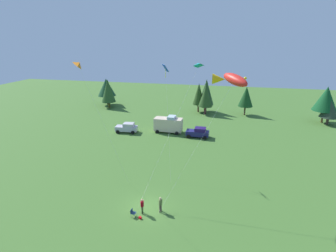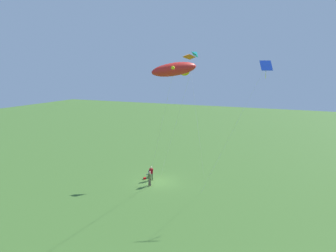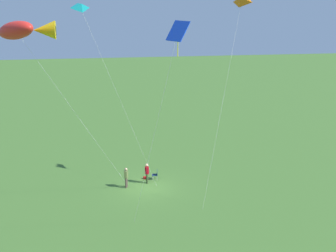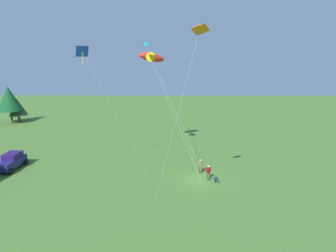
# 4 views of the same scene
# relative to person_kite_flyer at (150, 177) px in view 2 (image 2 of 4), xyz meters

# --- Properties ---
(ground_plane) EXTENTS (160.00, 160.00, 0.00)m
(ground_plane) POSITION_rel_person_kite_flyer_xyz_m (-1.69, 0.27, -1.02)
(ground_plane) COLOR #3F692A
(person_kite_flyer) EXTENTS (0.44, 0.58, 1.74)m
(person_kite_flyer) POSITION_rel_person_kite_flyer_xyz_m (0.00, 0.00, 0.00)
(person_kite_flyer) COLOR #4F3D37
(person_kite_flyer) RESTS_ON ground
(folding_chair) EXTENTS (0.53, 0.53, 0.82)m
(folding_chair) POSITION_rel_person_kite_flyer_xyz_m (-2.63, -1.37, -0.53)
(folding_chair) COLOR #162D4B
(folding_chair) RESTS_ON ground
(person_spectator) EXTENTS (0.36, 0.52, 1.74)m
(person_spectator) POSITION_rel_person_kite_flyer_xyz_m (-1.80, -0.68, 0.00)
(person_spectator) COLOR #354526
(person_spectator) RESTS_ON ground
(backpack_on_grass) EXTENTS (0.39, 0.36, 0.22)m
(backpack_on_grass) POSITION_rel_person_kite_flyer_xyz_m (-1.75, -1.59, -0.91)
(backpack_on_grass) COLOR #BC080E
(backpack_on_grass) RESTS_ON ground
(kite_large_fish) EXTENTS (8.68, 8.21, 14.22)m
(kite_large_fish) POSITION_rel_person_kite_flyer_xyz_m (6.40, 5.92, 12.38)
(kite_large_fish) COLOR red
(kite_large_fish) RESTS_ON ground
(kite_delta_orange) EXTENTS (3.99, 4.10, 15.49)m
(kite_delta_orange) POSITION_rel_person_kite_flyer_xyz_m (-8.64, 1.60, 13.99)
(kite_delta_orange) COLOR orange
(kite_delta_orange) RESTS_ON ground
(kite_delta_teal) EXTENTS (5.90, 6.98, 15.14)m
(kite_delta_teal) POSITION_rel_person_kite_flyer_xyz_m (2.71, 6.48, 13.71)
(kite_delta_teal) COLOR teal
(kite_delta_teal) RESTS_ON ground
(kite_diamond_blue) EXTENTS (2.67, 6.68, 14.26)m
(kite_diamond_blue) POSITION_rel_person_kite_flyer_xyz_m (-2.16, 12.00, 12.38)
(kite_diamond_blue) COLOR blue
(kite_diamond_blue) RESTS_ON ground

